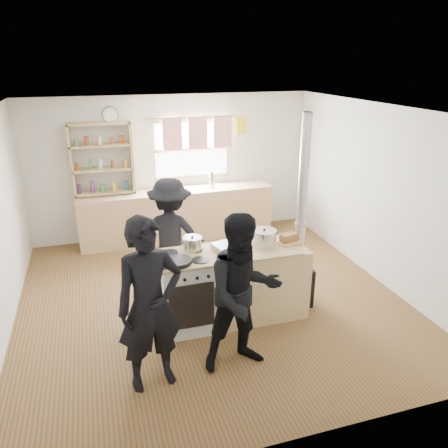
{
  "coord_description": "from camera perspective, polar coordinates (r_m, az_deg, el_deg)",
  "views": [
    {
      "loc": [
        -1.35,
        -5.04,
        3.08
      ],
      "look_at": [
        0.16,
        -0.1,
        1.1
      ],
      "focal_mm": 35.0,
      "sensor_mm": 36.0,
      "label": 1
    }
  ],
  "objects": [
    {
      "name": "stockpot_stove",
      "position": [
        5.2,
        -4.16,
        -2.55
      ],
      "size": [
        0.23,
        0.23,
        0.19
      ],
      "color": "#BDBDBF",
      "rests_on": "cooking_island"
    },
    {
      "name": "cooking_island",
      "position": [
        5.41,
        1.22,
        -7.94
      ],
      "size": [
        1.97,
        0.64,
        0.93
      ],
      "color": "white",
      "rests_on": "ground"
    },
    {
      "name": "ground",
      "position": [
        6.06,
        -1.77,
        -9.63
      ],
      "size": [
        5.0,
        5.0,
        0.01
      ],
      "primitive_type": "cube",
      "color": "brown",
      "rests_on": "ground"
    },
    {
      "name": "stockpot_counter",
      "position": [
        5.32,
        5.26,
        -1.79
      ],
      "size": [
        0.3,
        0.3,
        0.22
      ],
      "color": "silver",
      "rests_on": "cooking_island"
    },
    {
      "name": "thermos",
      "position": [
        7.8,
        -1.61,
        5.76
      ],
      "size": [
        0.1,
        0.1,
        0.27
      ],
      "primitive_type": "cylinder",
      "color": "silver",
      "rests_on": "back_counter"
    },
    {
      "name": "person_far",
      "position": [
        6.0,
        -6.94,
        -1.49
      ],
      "size": [
        1.18,
        0.91,
        1.61
      ],
      "primitive_type": "imported",
      "rotation": [
        0.0,
        0.0,
        2.8
      ],
      "color": "black",
      "rests_on": "ground"
    },
    {
      "name": "person_near_right",
      "position": [
        4.45,
        2.53,
        -9.1
      ],
      "size": [
        0.86,
        0.68,
        1.7
      ],
      "primitive_type": "imported",
      "rotation": [
        0.0,
        0.0,
        0.05
      ],
      "color": "black",
      "rests_on": "ground"
    },
    {
      "name": "bread_board",
      "position": [
        5.45,
        8.46,
        -1.94
      ],
      "size": [
        0.32,
        0.26,
        0.12
      ],
      "color": "tan",
      "rests_on": "cooking_island"
    },
    {
      "name": "flue_heater",
      "position": [
        5.71,
        9.66,
        -4.59
      ],
      "size": [
        0.35,
        0.35,
        2.5
      ],
      "color": "black",
      "rests_on": "ground"
    },
    {
      "name": "person_near_left",
      "position": [
        4.25,
        -9.65,
        -10.45
      ],
      "size": [
        0.71,
        0.53,
        1.77
      ],
      "primitive_type": "imported",
      "rotation": [
        0.0,
        0.0,
        0.17
      ],
      "color": "black",
      "rests_on": "ground"
    },
    {
      "name": "back_counter",
      "position": [
        7.84,
        -6.1,
        1.25
      ],
      "size": [
        3.4,
        0.55,
        0.9
      ],
      "primitive_type": "cube",
      "color": "tan",
      "rests_on": "ground"
    },
    {
      "name": "shelving_unit",
      "position": [
        7.55,
        -15.65,
        8.21
      ],
      "size": [
        1.0,
        0.28,
        1.2
      ],
      "color": "tan",
      "rests_on": "back_counter"
    },
    {
      "name": "skillet_greens",
      "position": [
        4.89,
        -6.06,
        -4.88
      ],
      "size": [
        0.43,
        0.43,
        0.05
      ],
      "color": "black",
      "rests_on": "cooking_island"
    },
    {
      "name": "roast_tray",
      "position": [
        5.22,
        0.51,
        -2.89
      ],
      "size": [
        0.38,
        0.32,
        0.07
      ],
      "color": "silver",
      "rests_on": "cooking_island"
    }
  ]
}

